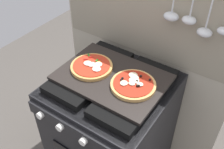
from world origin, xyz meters
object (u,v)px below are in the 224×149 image
object	(u,v)px
stove	(112,133)
pizza_left	(92,66)
baking_tray	(112,77)
pizza_right	(133,84)

from	to	relation	value
stove	pizza_left	xyz separation A→B (m)	(-0.12, -0.01, 0.48)
baking_tray	pizza_right	size ratio (longest dim) A/B	2.45
stove	pizza_right	xyz separation A→B (m)	(0.13, -0.00, 0.48)
pizza_left	pizza_right	world-z (taller)	pizza_right
pizza_left	pizza_right	distance (m)	0.25
baking_tray	pizza_right	xyz separation A→B (m)	(0.13, -0.00, 0.02)
stove	pizza_left	distance (m)	0.49
stove	baking_tray	size ratio (longest dim) A/B	1.67
stove	pizza_right	bearing A→B (deg)	-1.26
stove	baking_tray	distance (m)	0.46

